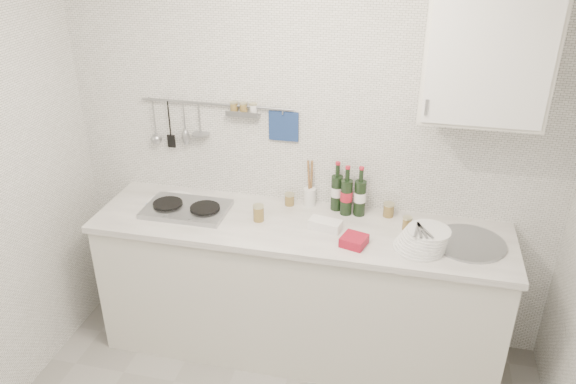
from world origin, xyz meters
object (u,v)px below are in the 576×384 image
object	(u,v)px
wine_bottles	(348,189)
utensil_crock	(310,194)
plate_stack_hob	(171,203)
plate_stack_sink	(423,239)
wall_cabinet	(487,50)

from	to	relation	value
wine_bottles	utensil_crock	bearing A→B (deg)	169.83
wine_bottles	plate_stack_hob	bearing A→B (deg)	-171.58
plate_stack_hob	plate_stack_sink	distance (m)	1.53
plate_stack_sink	wine_bottles	world-z (taller)	wine_bottles
wine_bottles	plate_stack_sink	bearing A→B (deg)	-33.50
plate_stack_hob	plate_stack_sink	size ratio (longest dim) A/B	1.04
wall_cabinet	plate_stack_hob	distance (m)	2.00
wall_cabinet	utensil_crock	bearing A→B (deg)	171.62
wall_cabinet	utensil_crock	world-z (taller)	wall_cabinet
wine_bottles	utensil_crock	distance (m)	0.26
utensil_crock	wine_bottles	bearing A→B (deg)	-10.17
wall_cabinet	wine_bottles	world-z (taller)	wall_cabinet
wall_cabinet	plate_stack_hob	size ratio (longest dim) A/B	2.25
plate_stack_sink	wine_bottles	xyz separation A→B (m)	(-0.45, 0.30, 0.10)
wall_cabinet	plate_stack_sink	world-z (taller)	wall_cabinet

